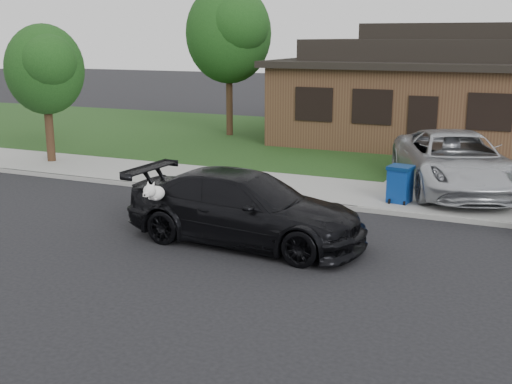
% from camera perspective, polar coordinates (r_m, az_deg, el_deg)
% --- Properties ---
extents(ground, '(120.00, 120.00, 0.00)m').
position_cam_1_polar(ground, '(14.74, -8.94, -3.42)').
color(ground, black).
rests_on(ground, ground).
extents(sidewalk, '(60.00, 3.00, 0.12)m').
position_cam_1_polar(sidewalk, '(18.97, -0.79, 0.78)').
color(sidewalk, gray).
rests_on(sidewalk, ground).
extents(curb, '(60.00, 0.12, 0.12)m').
position_cam_1_polar(curb, '(17.65, -2.82, -0.21)').
color(curb, gray).
rests_on(curb, ground).
extents(lawn, '(60.00, 13.00, 0.13)m').
position_cam_1_polar(lawn, '(26.32, 6.51, 4.35)').
color(lawn, '#193814').
rests_on(lawn, ground).
extents(driveway, '(4.50, 13.00, 0.14)m').
position_cam_1_polar(driveway, '(22.27, 19.00, 2.00)').
color(driveway, gray).
rests_on(driveway, ground).
extents(sedan, '(5.31, 2.56, 1.51)m').
position_cam_1_polar(sedan, '(13.58, -0.97, -1.41)').
color(sedan, black).
rests_on(sedan, ground).
extents(minivan, '(4.55, 6.32, 1.60)m').
position_cam_1_polar(minivan, '(18.51, 17.27, 2.62)').
color(minivan, '#B2B5BA').
rests_on(minivan, driveway).
extents(recycling_bin, '(0.67, 0.67, 0.97)m').
position_cam_1_polar(recycling_bin, '(16.82, 12.68, 0.69)').
color(recycling_bin, navy).
rests_on(recycling_bin, sidewalk).
extents(house, '(12.60, 8.60, 4.65)m').
position_cam_1_polar(house, '(27.14, 16.09, 8.59)').
color(house, '#422B1C').
rests_on(house, ground).
extents(tree_0, '(3.78, 3.60, 6.34)m').
position_cam_1_polar(tree_0, '(27.47, -2.24, 14.06)').
color(tree_0, '#332114').
rests_on(tree_0, ground).
extents(tree_2, '(2.73, 2.60, 4.59)m').
position_cam_1_polar(tree_2, '(22.70, -18.19, 10.42)').
color(tree_2, '#332114').
rests_on(tree_2, ground).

